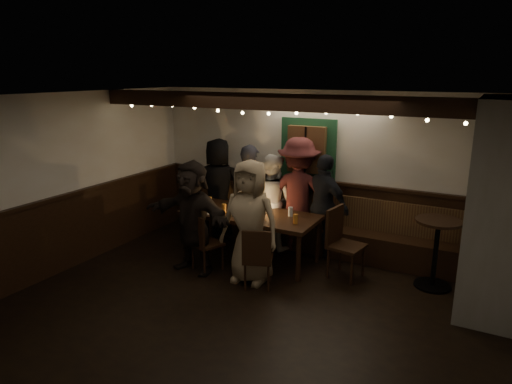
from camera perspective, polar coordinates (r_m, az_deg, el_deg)
The scene contains 13 objects.
room at distance 6.35m, azimuth 13.60°, elevation -2.09°, with size 6.02×5.01×2.62m.
dining_table at distance 7.08m, azimuth -0.80°, elevation -3.15°, with size 2.12×0.91×0.92m.
chair_near_left at distance 6.77m, azimuth -6.72°, elevation -5.90°, with size 0.52×0.52×0.88m.
chair_near_right at distance 6.18m, azimuth 0.16°, elevation -7.94°, with size 0.51×0.51×0.86m.
chair_end at distance 6.66m, azimuth 10.56°, elevation -5.69°, with size 0.53×0.53×1.01m.
high_top at distance 6.66m, azimuth 21.61°, elevation -6.16°, with size 0.61×0.61×0.97m.
person_a at distance 8.08m, azimuth -4.73°, elevation 0.47°, with size 0.86×0.56×1.77m, color black.
person_b at distance 7.81m, azimuth -0.75°, elevation -0.22°, with size 0.62×0.41×1.70m, color #20212B.
person_c at distance 7.57m, azimuth 1.98°, elevation -1.16°, with size 0.77×0.60×1.59m, color silver.
person_d at distance 7.44m, azimuth 5.31°, elevation -0.36°, with size 1.21×0.70×1.87m, color #3E1819.
person_e at distance 7.28m, azimuth 8.51°, elevation -1.74°, with size 0.97×0.40×1.65m, color black.
person_f at distance 6.70m, azimuth -7.92°, elevation -3.07°, with size 1.55×0.49×1.67m, color black.
person_g at distance 6.30m, azimuth -0.75°, elevation -3.74°, with size 0.85×0.55×1.74m, color #978263.
Camera 1 is at (2.53, -4.49, 2.87)m, focal length 32.00 mm.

